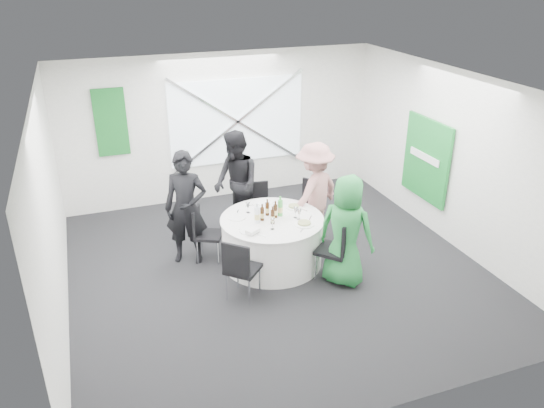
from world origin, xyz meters
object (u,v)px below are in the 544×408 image
object	(u,v)px
clear_water_bottle	(257,215)
chair_front_right	(339,246)
banquet_table	(272,241)
green_water_bottle	(280,208)
person_man_back_left	(186,208)
person_woman_pink	(314,193)
chair_back	(259,203)
chair_back_left	(204,230)
person_man_back	(236,184)
person_woman_green	(346,231)
chair_back_right	(310,204)
chair_front_left	(240,266)

from	to	relation	value
clear_water_bottle	chair_front_right	bearing A→B (deg)	-37.32
banquet_table	green_water_bottle	size ratio (longest dim) A/B	4.97
person_man_back_left	person_woman_pink	size ratio (longest dim) A/B	1.05
person_woman_pink	green_water_bottle	xyz separation A→B (m)	(-0.76, -0.43, 0.04)
chair_back	chair_back_left	world-z (taller)	chair_back_left
person_man_back_left	person_man_back	bearing A→B (deg)	58.01
banquet_table	person_woman_green	distance (m)	1.25
clear_water_bottle	person_woman_pink	bearing A→B (deg)	25.08
person_man_back	chair_back_left	bearing A→B (deg)	-55.51
chair_back_right	chair_front_right	xyz separation A→B (m)	(-0.21, -1.52, 0.02)
chair_back	person_man_back_left	bearing A→B (deg)	-147.53
banquet_table	person_man_back	world-z (taller)	person_man_back
banquet_table	chair_front_right	size ratio (longest dim) A/B	1.60
chair_back_left	clear_water_bottle	xyz separation A→B (m)	(0.69, -0.52, 0.38)
person_woman_pink	green_water_bottle	distance (m)	0.87
chair_back_left	chair_front_left	xyz separation A→B (m)	(0.20, -1.27, 0.04)
chair_back	green_water_bottle	world-z (taller)	green_water_bottle
chair_back_left	clear_water_bottle	distance (m)	0.95
person_man_back	chair_back_right	bearing A→B (deg)	57.71
banquet_table	chair_back_right	xyz separation A→B (m)	(0.94, 0.71, 0.17)
chair_back	chair_back_left	xyz separation A→B (m)	(-1.11, -0.66, 0.01)
chair_back_right	person_man_back_left	bearing A→B (deg)	-122.23
banquet_table	chair_back_right	bearing A→B (deg)	37.35
person_man_back_left	clear_water_bottle	distance (m)	1.10
chair_back_right	green_water_bottle	xyz separation A→B (m)	(-0.78, -0.66, 0.33)
chair_back_left	chair_front_right	xyz separation A→B (m)	(1.67, -1.27, 0.07)
person_woman_green	banquet_table	bearing A→B (deg)	0.00
person_man_back_left	clear_water_bottle	xyz separation A→B (m)	(0.93, -0.58, -0.01)
chair_back_left	person_woman_pink	size ratio (longest dim) A/B	0.51
person_man_back_left	person_woman_pink	xyz separation A→B (m)	(2.09, -0.04, -0.05)
chair_back_right	person_woman_green	xyz separation A→B (m)	(-0.14, -1.57, 0.27)
chair_front_left	person_man_back_left	distance (m)	1.44
chair_back_left	chair_front_left	bearing A→B (deg)	-144.83
person_woman_green	person_woman_pink	bearing A→B (deg)	-47.87
chair_back_right	banquet_table	bearing A→B (deg)	-90.00
chair_back	person_woman_pink	bearing A→B (deg)	-32.33
person_man_back_left	clear_water_bottle	world-z (taller)	person_man_back_left
chair_back_left	chair_back_right	xyz separation A→B (m)	(1.88, 0.25, 0.05)
banquet_table	chair_front_left	world-z (taller)	chair_front_left
chair_back_left	person_woman_green	world-z (taller)	person_woman_green
chair_back_right	green_water_bottle	world-z (taller)	green_water_bottle
chair_back_left	person_man_back_left	bearing A→B (deg)	102.65
chair_back_right	person_man_back	xyz separation A→B (m)	(-1.14, 0.47, 0.34)
chair_back	person_woman_green	bearing A→B (deg)	-63.93
person_woman_pink	person_woman_green	size ratio (longest dim) A/B	1.03
chair_back_left	person_man_back_left	world-z (taller)	person_man_back_left
chair_back	chair_front_left	world-z (taller)	chair_front_left
clear_water_bottle	chair_back	bearing A→B (deg)	70.49
green_water_bottle	banquet_table	bearing A→B (deg)	-160.39
chair_front_left	chair_back_left	bearing A→B (deg)	-37.94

